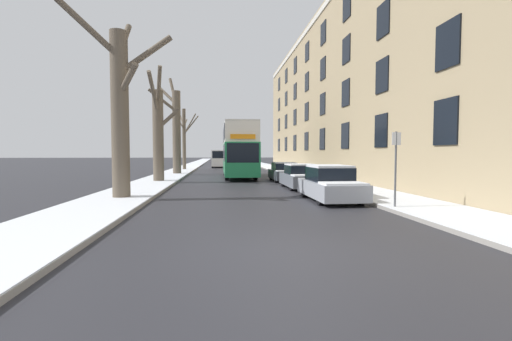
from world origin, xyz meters
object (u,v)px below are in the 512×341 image
Objects in this scene: bare_tree_left_2 at (176,128)px; parked_car_2 at (284,172)px; bare_tree_left_3 at (184,137)px; pedestrian_left_sidewalk at (123,180)px; street_sign_post at (396,166)px; bare_tree_left_0 at (120,107)px; bare_tree_left_1 at (158,132)px; parked_car_1 at (301,177)px; parked_car_0 at (330,184)px; oncoming_van at (219,158)px; double_decker_bus at (239,148)px.

bare_tree_left_2 reaches higher than parked_car_2.
pedestrian_left_sidewalk is at bearing -90.20° from bare_tree_left_3.
bare_tree_left_2 is 23.81m from street_sign_post.
street_sign_post is at bearing -71.10° from bare_tree_left_3.
bare_tree_left_3 is (0.10, 25.93, 0.02)m from bare_tree_left_0.
bare_tree_left_1 reaches higher than parked_car_2.
parked_car_1 is 0.97× the size of parked_car_2.
street_sign_post reaches higher than parked_car_0.
bare_tree_left_1 reaches higher than oncoming_van.
bare_tree_left_3 is 1.26× the size of oncoming_van.
pedestrian_left_sidewalk is 11.04m from street_sign_post.
bare_tree_left_3 is (-0.04, 8.42, -0.36)m from bare_tree_left_2.
street_sign_post is (10.22, -12.55, -1.90)m from bare_tree_left_1.
double_decker_bus is 5.43m from parked_car_2.
parked_car_0 is 1.54× the size of street_sign_post.
bare_tree_left_1 reaches higher than bare_tree_left_3.
oncoming_van is (4.01, 16.99, -3.04)m from bare_tree_left_2.
bare_tree_left_0 is 9.54m from parked_car_0.
double_decker_bus is at bearing 66.64° from bare_tree_left_0.
parked_car_1 reaches higher than parked_car_2.
parked_car_1 is at bearing 99.82° from street_sign_post.
parked_car_1 is at bearing 90.00° from parked_car_0.
bare_tree_left_3 reaches higher than double_decker_bus.
bare_tree_left_0 is 2.91× the size of street_sign_post.
bare_tree_left_1 is at bearing -98.97° from oncoming_van.
bare_tree_left_0 is 1.98× the size of parked_car_1.
parked_car_2 is (-0.00, 5.19, -0.01)m from parked_car_1.
bare_tree_left_2 reaches higher than pedestrian_left_sidewalk.
parked_car_0 is (3.10, -14.40, -1.78)m from double_decker_bus.
bare_tree_left_2 is at bearing 89.60° from bare_tree_left_1.
street_sign_post is at bearing -84.00° from parked_car_2.
double_decker_bus is at bearing -65.46° from bare_tree_left_3.
bare_tree_left_3 is at bearing 117.99° from parked_car_2.
bare_tree_left_0 is at bearing -90.45° from bare_tree_left_2.
bare_tree_left_2 is at bearing 115.38° from parked_car_0.
bare_tree_left_1 reaches higher than pedestrian_left_sidewalk.
bare_tree_left_2 is 17.72m from oncoming_van.
bare_tree_left_3 is 13.82m from double_decker_bus.
bare_tree_left_2 is (0.14, 17.52, 0.39)m from bare_tree_left_0.
bare_tree_left_3 is at bearing -115.26° from oncoming_van.
parked_car_0 reaches higher than parked_car_2.
pedestrian_left_sidewalk is at bearing 85.48° from bare_tree_left_0.
parked_car_2 is at bearing 96.00° from street_sign_post.
oncoming_van is 38.84m from street_sign_post.
parked_car_0 is 2.71× the size of pedestrian_left_sidewalk.
bare_tree_left_2 is 0.90× the size of double_decker_bus.
bare_tree_left_0 reaches higher than street_sign_post.
bare_tree_left_2 reaches higher than double_decker_bus.
bare_tree_left_3 is 23.70m from parked_car_1.
bare_tree_left_0 is at bearing -133.53° from parked_car_2.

